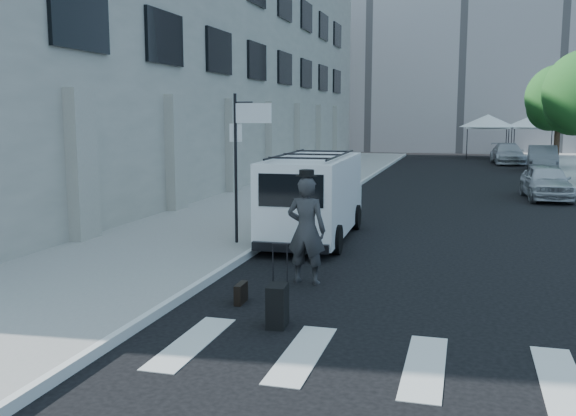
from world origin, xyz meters
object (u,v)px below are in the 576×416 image
Objects in this scene: briefcase at (241,293)px; parked_car_b at (542,158)px; businessman at (306,230)px; parked_car_c at (508,154)px; parked_car_a at (546,182)px; suitcase at (277,305)px; cargo_van at (314,196)px.

parked_car_b is (7.78, 29.28, 0.55)m from briefcase.
parked_car_c is at bearing -96.76° from businessman.
businessman reaches higher than parked_car_c.
parked_car_b is 5.03m from parked_car_c.
parked_car_b reaches higher than parked_car_a.
businessman reaches higher than briefcase.
businessman is 32.94m from parked_car_c.
suitcase is 35.43m from parked_car_c.
businessman is at bearing 61.84° from briefcase.
cargo_van is 11.94m from parked_car_a.
suitcase is at bearing -99.60° from parked_car_b.
parked_car_c is (6.17, 34.05, 0.49)m from briefcase.
cargo_van is 1.22× the size of parked_car_c.
suitcase is 31.04m from parked_car_b.
parked_car_b is (7.92, 23.29, -0.38)m from cargo_van.
parked_car_a is 0.85× the size of parked_car_c.
suitcase is 0.32× the size of parked_car_a.
businessman is 28.60m from parked_car_b.
parked_car_c is (5.23, 35.04, 0.34)m from suitcase.
suitcase is (0.19, -2.55, -0.69)m from businessman.
parked_car_a is 13.46m from parked_car_b.
parked_car_b reaches higher than suitcase.
briefcase is (-0.75, -1.56, -0.85)m from businessman.
cargo_van is at bearing 94.10° from suitcase.
parked_car_a is (5.78, 14.32, -0.35)m from businessman.
cargo_van is at bearing -127.17° from parked_car_a.
businessman is 0.44× the size of parked_car_c.
cargo_van is at bearing 88.91° from briefcase.
parked_car_c is at bearing 77.33° from briefcase.
cargo_van reaches higher than parked_car_c.
suitcase is 17.78m from parked_car_a.
parked_car_a is at bearing -109.26° from businessman.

